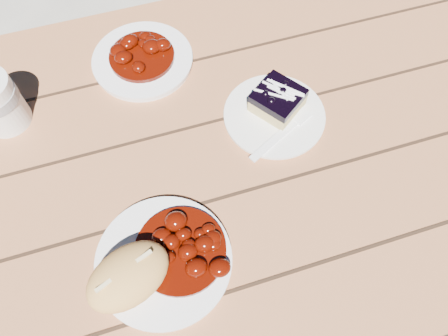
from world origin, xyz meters
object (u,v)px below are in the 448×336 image
object	(u,v)px
dessert_plate	(274,116)
second_plate	(143,61)
main_plate	(164,261)
picnic_table	(54,241)
bread_roll	(128,276)
blueberry_cake	(278,100)

from	to	relation	value
dessert_plate	second_plate	xyz separation A→B (m)	(-0.21, 0.21, 0.00)
main_plate	second_plate	world-z (taller)	same
picnic_table	bread_roll	world-z (taller)	bread_roll
main_plate	dessert_plate	bearing A→B (deg)	38.45
bread_roll	dessert_plate	bearing A→B (deg)	35.82
bread_roll	dessert_plate	size ratio (longest dim) A/B	0.71
main_plate	blueberry_cake	xyz separation A→B (m)	(0.28, 0.23, 0.03)
picnic_table	main_plate	bearing A→B (deg)	-36.95
blueberry_cake	second_plate	xyz separation A→B (m)	(-0.22, 0.20, -0.03)
picnic_table	main_plate	size ratio (longest dim) A/B	9.23
dessert_plate	blueberry_cake	size ratio (longest dim) A/B	1.66
picnic_table	blueberry_cake	distance (m)	0.54
bread_roll	blueberry_cake	distance (m)	0.42
bread_roll	blueberry_cake	bearing A→B (deg)	36.68
main_plate	bread_roll	world-z (taller)	bread_roll
blueberry_cake	second_plate	bearing A→B (deg)	103.45
picnic_table	dessert_plate	bearing A→B (deg)	6.33
main_plate	blueberry_cake	world-z (taller)	blueberry_cake
second_plate	dessert_plate	bearing A→B (deg)	-44.58
bread_roll	second_plate	bearing A→B (deg)	75.73
blueberry_cake	picnic_table	bearing A→B (deg)	152.53
picnic_table	bread_roll	bearing A→B (deg)	-48.59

